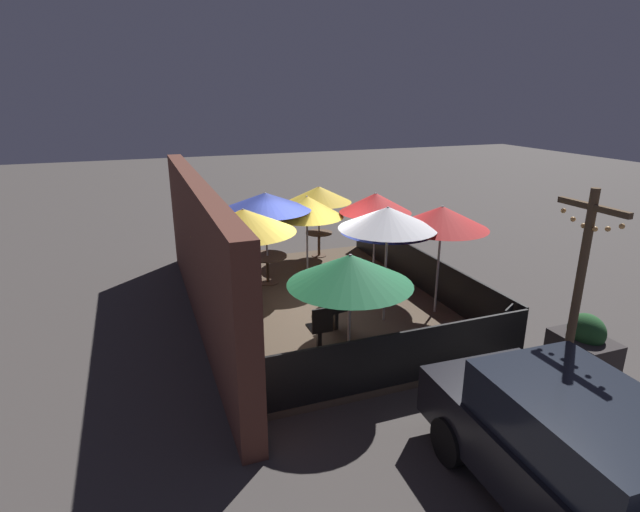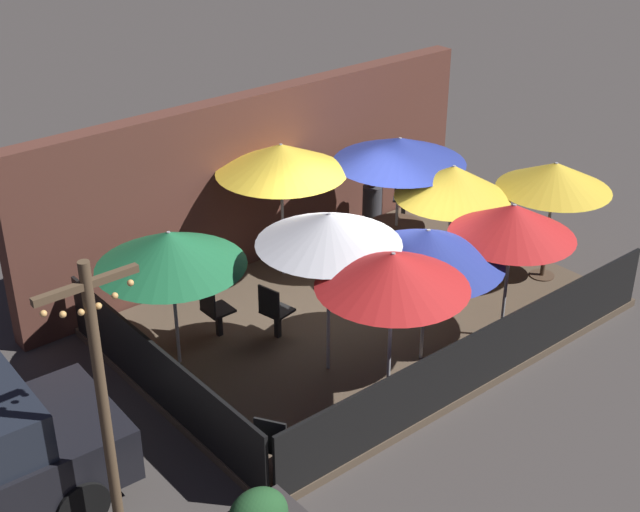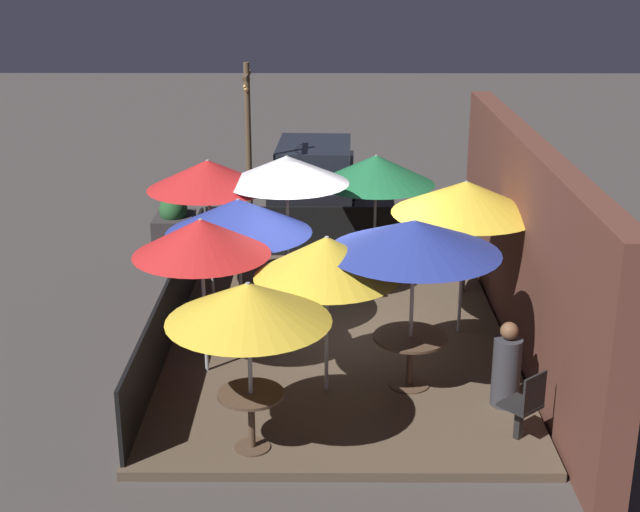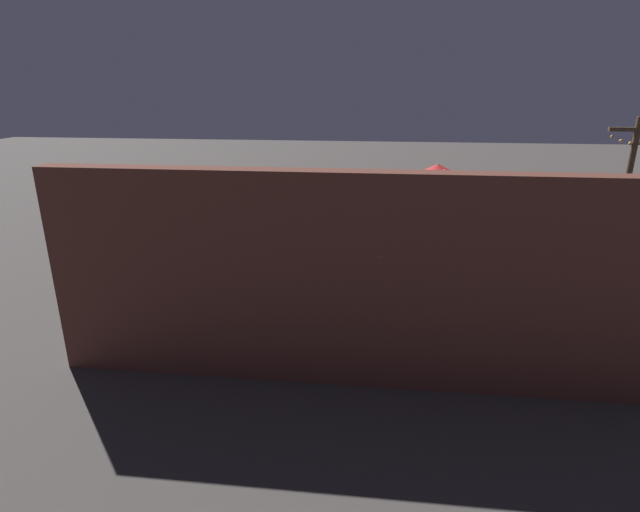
{
  "view_description": "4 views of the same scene",
  "coord_description": "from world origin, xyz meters",
  "px_view_note": "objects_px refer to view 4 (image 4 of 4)",
  "views": [
    {
      "loc": [
        -9.93,
        3.86,
        4.7
      ],
      "look_at": [
        -0.22,
        0.21,
        1.3
      ],
      "focal_mm": 28.0,
      "sensor_mm": 36.0,
      "label": 1
    },
    {
      "loc": [
        -8.24,
        -8.85,
        7.49
      ],
      "look_at": [
        -0.64,
        0.3,
        1.24
      ],
      "focal_mm": 50.0,
      "sensor_mm": 36.0,
      "label": 2
    },
    {
      "loc": [
        12.28,
        -0.2,
        5.68
      ],
      "look_at": [
        -0.08,
        -0.26,
        1.36
      ],
      "focal_mm": 50.0,
      "sensor_mm": 36.0,
      "label": 3
    },
    {
      "loc": [
        -0.1,
        9.14,
        4.13
      ],
      "look_at": [
        0.92,
        0.31,
        1.07
      ],
      "focal_mm": 28.0,
      "sensor_mm": 36.0,
      "label": 4
    }
  ],
  "objects_px": {
    "patio_chair_0": "(179,315)",
    "dining_table_1": "(278,285)",
    "patron_0": "(233,316)",
    "patio_umbrella_4": "(282,202)",
    "patio_umbrella_3": "(547,222)",
    "patio_umbrella_5": "(380,193)",
    "patio_umbrella_8": "(437,175)",
    "light_post": "(625,194)",
    "patio_chair_2": "(449,284)",
    "patio_chair_4": "(491,329)",
    "patio_umbrella_6": "(380,219)",
    "patio_umbrella_7": "(443,181)",
    "patio_chair_1": "(518,246)",
    "patio_chair_3": "(492,299)",
    "planter_box": "(547,241)",
    "patio_umbrella_1": "(276,203)",
    "patio_umbrella_0": "(222,192)",
    "patio_umbrella_2": "(320,183)",
    "dining_table_0": "(225,249)"
  },
  "relations": [
    {
      "from": "patio_umbrella_3",
      "to": "patio_chair_2",
      "type": "distance_m",
      "value": 2.01
    },
    {
      "from": "patio_umbrella_7",
      "to": "patio_umbrella_8",
      "type": "xyz_separation_m",
      "value": [
        -0.02,
        -1.25,
        -0.09
      ]
    },
    {
      "from": "patio_umbrella_5",
      "to": "light_post",
      "type": "bearing_deg",
      "value": -177.03
    },
    {
      "from": "patio_umbrella_8",
      "to": "patio_chair_0",
      "type": "bearing_deg",
      "value": 43.49
    },
    {
      "from": "light_post",
      "to": "dining_table_1",
      "type": "bearing_deg",
      "value": 21.22
    },
    {
      "from": "patio_umbrella_1",
      "to": "light_post",
      "type": "bearing_deg",
      "value": -158.78
    },
    {
      "from": "patio_umbrella_3",
      "to": "patio_umbrella_4",
      "type": "relative_size",
      "value": 0.99
    },
    {
      "from": "patio_umbrella_3",
      "to": "dining_table_1",
      "type": "xyz_separation_m",
      "value": [
        4.55,
        0.23,
        -1.27
      ]
    },
    {
      "from": "patio_umbrella_2",
      "to": "patio_umbrella_1",
      "type": "bearing_deg",
      "value": 81.13
    },
    {
      "from": "patio_umbrella_5",
      "to": "patio_chair_2",
      "type": "xyz_separation_m",
      "value": [
        -1.33,
        1.77,
        -1.32
      ]
    },
    {
      "from": "patio_umbrella_6",
      "to": "patio_chair_0",
      "type": "bearing_deg",
      "value": 5.52
    },
    {
      "from": "patio_umbrella_1",
      "to": "patio_chair_3",
      "type": "bearing_deg",
      "value": -179.94
    },
    {
      "from": "dining_table_0",
      "to": "patio_umbrella_6",
      "type": "bearing_deg",
      "value": 139.25
    },
    {
      "from": "patron_0",
      "to": "patio_umbrella_4",
      "type": "bearing_deg",
      "value": -21.49
    },
    {
      "from": "patio_chair_3",
      "to": "patio_umbrella_8",
      "type": "bearing_deg",
      "value": -75.89
    },
    {
      "from": "patio_chair_1",
      "to": "patio_chair_3",
      "type": "distance_m",
      "value": 3.29
    },
    {
      "from": "patio_umbrella_7",
      "to": "patio_chair_0",
      "type": "height_order",
      "value": "patio_umbrella_7"
    },
    {
      "from": "patio_umbrella_7",
      "to": "light_post",
      "type": "distance_m",
      "value": 3.96
    },
    {
      "from": "patio_umbrella_4",
      "to": "patio_umbrella_6",
      "type": "xyz_separation_m",
      "value": [
        -1.89,
        2.02,
        0.26
      ]
    },
    {
      "from": "patio_umbrella_0",
      "to": "patio_umbrella_2",
      "type": "height_order",
      "value": "patio_umbrella_2"
    },
    {
      "from": "patio_chair_0",
      "to": "dining_table_1",
      "type": "bearing_deg",
      "value": -0.0
    },
    {
      "from": "patio_umbrella_5",
      "to": "patio_umbrella_8",
      "type": "height_order",
      "value": "patio_umbrella_8"
    },
    {
      "from": "patio_umbrella_7",
      "to": "patio_umbrella_8",
      "type": "bearing_deg",
      "value": -91.11
    },
    {
      "from": "light_post",
      "to": "patio_chair_0",
      "type": "bearing_deg",
      "value": 25.19
    },
    {
      "from": "patio_umbrella_1",
      "to": "patio_chair_0",
      "type": "distance_m",
      "value": 2.45
    },
    {
      "from": "patio_umbrella_3",
      "to": "patio_chair_1",
      "type": "height_order",
      "value": "patio_umbrella_3"
    },
    {
      "from": "dining_table_0",
      "to": "patron_0",
      "type": "relative_size",
      "value": 0.68
    },
    {
      "from": "patio_umbrella_0",
      "to": "planter_box",
      "type": "relative_size",
      "value": 1.84
    },
    {
      "from": "patio_umbrella_6",
      "to": "patio_chair_1",
      "type": "distance_m",
      "value": 5.35
    },
    {
      "from": "dining_table_1",
      "to": "patron_0",
      "type": "height_order",
      "value": "patron_0"
    },
    {
      "from": "patio_umbrella_2",
      "to": "planter_box",
      "type": "relative_size",
      "value": 1.95
    },
    {
      "from": "patio_umbrella_7",
      "to": "patio_chair_4",
      "type": "distance_m",
      "value": 3.44
    },
    {
      "from": "patio_chair_3",
      "to": "planter_box",
      "type": "xyz_separation_m",
      "value": [
        -2.16,
        -4.07,
        -0.12
      ]
    },
    {
      "from": "dining_table_1",
      "to": "patio_chair_1",
      "type": "height_order",
      "value": "patio_chair_1"
    },
    {
      "from": "dining_table_1",
      "to": "patio_chair_0",
      "type": "xyz_separation_m",
      "value": [
        1.4,
        1.22,
        -0.09
      ]
    },
    {
      "from": "patio_umbrella_7",
      "to": "patio_chair_0",
      "type": "relative_size",
      "value": 2.71
    },
    {
      "from": "patio_umbrella_1",
      "to": "patio_chair_2",
      "type": "bearing_deg",
      "value": -168.71
    },
    {
      "from": "patio_umbrella_8",
      "to": "patio_chair_4",
      "type": "distance_m",
      "value": 4.52
    },
    {
      "from": "patio_chair_4",
      "to": "patron_0",
      "type": "relative_size",
      "value": 0.84
    },
    {
      "from": "patio_chair_4",
      "to": "light_post",
      "type": "distance_m",
      "value": 5.29
    },
    {
      "from": "patio_umbrella_8",
      "to": "light_post",
      "type": "distance_m",
      "value": 3.83
    },
    {
      "from": "patio_umbrella_3",
      "to": "patio_umbrella_5",
      "type": "distance_m",
      "value": 3.52
    },
    {
      "from": "patio_chair_0",
      "to": "patron_0",
      "type": "distance_m",
      "value": 0.89
    },
    {
      "from": "patio_umbrella_4",
      "to": "patio_chair_4",
      "type": "bearing_deg",
      "value": 147.09
    },
    {
      "from": "patio_umbrella_0",
      "to": "patio_chair_4",
      "type": "relative_size",
      "value": 2.16
    },
    {
      "from": "patio_umbrella_6",
      "to": "patio_chair_2",
      "type": "distance_m",
      "value": 2.6
    },
    {
      "from": "patio_umbrella_0",
      "to": "planter_box",
      "type": "height_order",
      "value": "patio_umbrella_0"
    },
    {
      "from": "patio_umbrella_8",
      "to": "light_post",
      "type": "bearing_deg",
      "value": 175.14
    },
    {
      "from": "patio_umbrella_2",
      "to": "patio_chair_3",
      "type": "xyz_separation_m",
      "value": [
        -3.34,
        2.75,
        -1.45
      ]
    },
    {
      "from": "patio_chair_2",
      "to": "light_post",
      "type": "relative_size",
      "value": 0.26
    }
  ]
}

